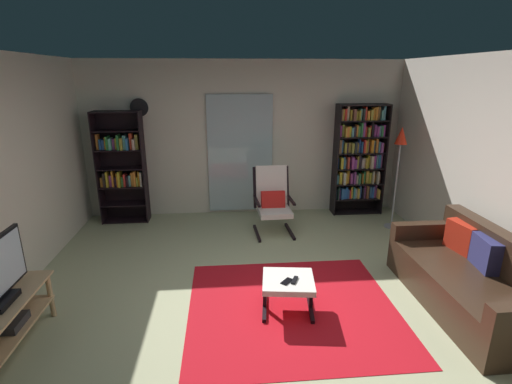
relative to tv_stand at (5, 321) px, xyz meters
The scene contains 14 objects.
ground_plane 2.37m from the tv_stand, 13.28° to the left, with size 7.02×7.02×0.00m, color #B2B38A.
wall_back 4.24m from the tv_stand, 56.39° to the left, with size 5.60×0.06×2.60m, color silver.
glass_door_panel 4.10m from the tv_stand, 56.80° to the left, with size 1.10×0.01×2.00m, color silver.
area_rug 2.66m from the tv_stand, ahead, with size 2.17×1.98×0.01m, color red.
tv_stand is the anchor object (origin of this frame).
bookshelf_near_tv 3.23m from the tv_stand, 84.99° to the left, with size 0.74×0.30×1.82m.
bookshelf_near_sofa 5.36m from the tv_stand, 37.19° to the left, with size 0.86×0.30×1.90m.
leather_sofa 4.49m from the tv_stand, ahead, with size 0.86×1.89×0.81m.
lounge_armchair 3.65m from the tv_stand, 43.12° to the left, with size 0.60×0.68×1.02m.
ottoman 2.58m from the tv_stand, ahead, with size 0.58×0.54×0.36m.
tv_remote 2.63m from the tv_stand, ahead, with size 0.04×0.14×0.02m, color black.
cell_phone 2.55m from the tv_stand, ahead, with size 0.07×0.14×0.01m, color black.
floor_lamp_by_shelf 5.31m from the tv_stand, 28.35° to the left, with size 0.22×0.22×1.61m.
wall_clock 3.74m from the tv_stand, 80.04° to the left, with size 0.29×0.03×0.29m.
Camera 1 is at (-0.37, -3.48, 2.35)m, focal length 26.38 mm.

